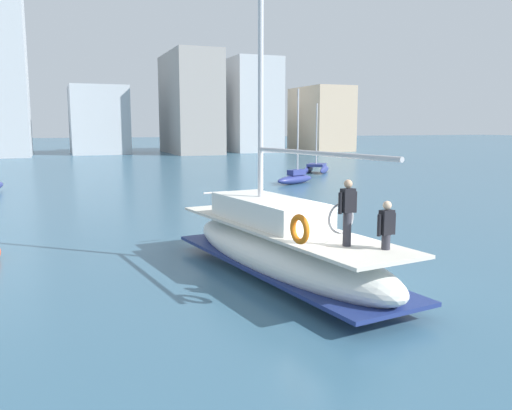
# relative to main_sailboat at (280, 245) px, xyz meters

# --- Properties ---
(ground_plane) EXTENTS (400.00, 400.00, 0.00)m
(ground_plane) POSITION_rel_main_sailboat_xyz_m (0.71, -1.26, -0.90)
(ground_plane) COLOR #38607A
(main_sailboat) EXTENTS (3.73, 9.84, 11.94)m
(main_sailboat) POSITION_rel_main_sailboat_xyz_m (0.00, 0.00, 0.00)
(main_sailboat) COLOR white
(main_sailboat) RESTS_ON ground
(moored_sloop_near) EXTENTS (4.00, 2.71, 7.02)m
(moored_sloop_near) POSITION_rel_main_sailboat_xyz_m (11.03, 22.17, -0.41)
(moored_sloop_near) COLOR navy
(moored_sloop_near) RESTS_ON ground
(moored_ketch_distant) EXTENTS (3.92, 4.27, 6.33)m
(moored_ketch_distant) POSITION_rel_main_sailboat_xyz_m (16.88, 29.88, -0.40)
(moored_ketch_distant) COLOR navy
(moored_ketch_distant) RESTS_ON ground
(waterfront_buildings) EXTENTS (83.87, 19.34, 27.05)m
(waterfront_buildings) POSITION_rel_main_sailboat_xyz_m (-8.25, 71.62, 9.36)
(waterfront_buildings) COLOR #C6AD8E
(waterfront_buildings) RESTS_ON ground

